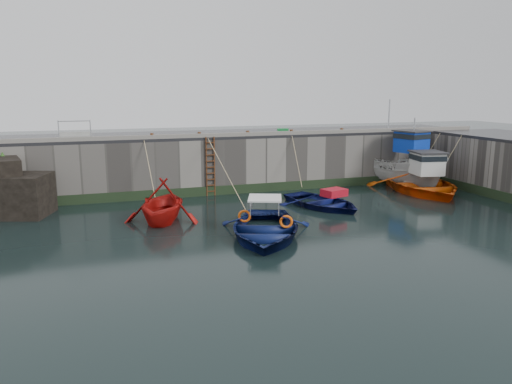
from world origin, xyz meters
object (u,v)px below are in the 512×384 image
object	(u,v)px
bollard_b	(199,135)
bollard_c	(248,133)
boat_near_white	(163,221)
bollard_e	(342,131)
ladder	(211,167)
bollard_d	(291,132)
boat_near_blue	(264,236)
fish_crate	(283,131)
bollard_a	(152,136)
boat_far_orange	(421,184)
boat_near_navy	(322,207)
boat_far_white	(402,169)

from	to	relation	value
bollard_b	bollard_c	size ratio (longest dim) A/B	1.00
boat_near_white	bollard_e	size ratio (longest dim) A/B	14.76
ladder	bollard_b	bearing A→B (deg)	146.14
bollard_e	bollard_d	bearing A→B (deg)	180.00
boat_near_white	boat_near_blue	xyz separation A→B (m)	(3.45, -3.66, 0.00)
bollard_c	fish_crate	bearing A→B (deg)	19.57
boat_near_blue	bollard_e	distance (m)	11.99
bollard_a	ladder	bearing A→B (deg)	-6.38
bollard_a	bollard_c	xyz separation A→B (m)	(5.20, 0.00, 0.00)
bollard_b	bollard_c	bearing A→B (deg)	0.00
boat_near_blue	boat_far_orange	xyz separation A→B (m)	(11.29, 5.48, 0.46)
boat_near_navy	boat_near_blue	bearing A→B (deg)	-155.15
boat_near_white	boat_far_orange	xyz separation A→B (m)	(14.73, 1.83, 0.46)
boat_near_blue	bollard_b	xyz separation A→B (m)	(-0.71, 8.49, 3.30)
ladder	boat_near_blue	size ratio (longest dim) A/B	0.58
bollard_b	boat_far_white	bearing A→B (deg)	-5.48
boat_near_white	fish_crate	bearing A→B (deg)	55.81
boat_near_navy	bollard_e	size ratio (longest dim) A/B	16.62
ladder	bollard_a	world-z (taller)	bollard_a
fish_crate	bollard_e	world-z (taller)	fish_crate
fish_crate	bollard_b	world-z (taller)	fish_crate
boat_far_white	bollard_b	xyz separation A→B (m)	(-12.01, 1.15, 2.27)
bollard_a	bollard_d	xyz separation A→B (m)	(7.80, 0.00, 0.00)
fish_crate	bollard_a	bearing A→B (deg)	-158.74
ladder	boat_near_white	world-z (taller)	ladder
boat_far_white	bollard_c	size ratio (longest dim) A/B	23.79
boat_near_navy	bollard_c	world-z (taller)	bollard_c
boat_near_white	bollard_d	size ratio (longest dim) A/B	14.76
boat_near_white	bollard_b	xyz separation A→B (m)	(2.74, 4.83, 3.30)
bollard_e	bollard_a	bearing A→B (deg)	180.00
bollard_b	ladder	bearing A→B (deg)	-33.86
boat_near_blue	ladder	bearing A→B (deg)	112.37
boat_far_orange	bollard_c	world-z (taller)	boat_far_orange
boat_near_white	fish_crate	distance (m)	10.25
bollard_b	bollard_e	distance (m)	8.50
boat_far_white	bollard_b	size ratio (longest dim) A/B	23.79
ladder	boat_near_navy	xyz separation A→B (m)	(4.61, -4.25, -1.59)
bollard_e	boat_far_white	bearing A→B (deg)	-18.17
boat_far_white	boat_near_navy	bearing A→B (deg)	-168.57
boat_near_white	boat_near_navy	world-z (taller)	boat_near_white
ladder	boat_far_orange	xyz separation A→B (m)	(11.49, -2.67, -1.13)
boat_near_white	bollard_a	distance (m)	5.86
bollard_d	bollard_b	bearing A→B (deg)	180.00
boat_near_navy	bollard_a	world-z (taller)	bollard_a
boat_near_navy	bollard_a	distance (m)	9.48
fish_crate	boat_near_blue	bearing A→B (deg)	-100.47
boat_near_white	boat_far_orange	world-z (taller)	boat_far_orange
boat_far_orange	bollard_a	bearing A→B (deg)	178.27
boat_near_navy	boat_far_white	world-z (taller)	boat_far_white
boat_near_white	bollard_b	size ratio (longest dim) A/B	14.76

